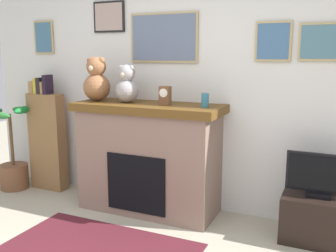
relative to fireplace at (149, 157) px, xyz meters
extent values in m
cube|color=silver|center=(0.35, 0.34, 0.74)|extent=(5.20, 0.12, 2.60)
cube|color=tan|center=(0.05, 0.26, 1.20)|extent=(0.75, 0.02, 0.50)
cube|color=slate|center=(0.05, 0.25, 1.20)|extent=(0.71, 0.00, 0.46)
cube|color=black|center=(-0.60, 0.26, 1.43)|extent=(0.38, 0.02, 0.33)
cube|color=tan|center=(-0.60, 0.25, 1.43)|extent=(0.34, 0.00, 0.29)
cube|color=tan|center=(1.14, 0.26, 1.15)|extent=(0.32, 0.02, 0.36)
cube|color=#3F638A|center=(1.14, 0.25, 1.15)|extent=(0.28, 0.00, 0.32)
cube|color=tan|center=(-1.52, 0.26, 1.23)|extent=(0.28, 0.02, 0.38)
cube|color=#406985|center=(-1.52, 0.25, 1.23)|extent=(0.24, 0.00, 0.34)
cube|color=tan|center=(1.54, 0.26, 1.14)|extent=(0.36, 0.02, 0.33)
cube|color=slate|center=(1.54, 0.25, 1.14)|extent=(0.32, 0.00, 0.29)
cube|color=#846759|center=(0.00, 0.00, -0.05)|extent=(1.39, 0.55, 1.03)
cube|color=brown|center=(0.00, 0.00, 0.51)|extent=(1.51, 0.61, 0.08)
cube|color=black|center=(0.00, -0.28, -0.20)|extent=(0.63, 0.02, 0.57)
cube|color=brown|center=(-1.39, 0.08, 0.01)|extent=(0.44, 0.16, 1.14)
cube|color=#986D43|center=(-1.54, 0.08, 0.65)|extent=(0.06, 0.13, 0.14)
cube|color=gold|center=(-1.48, 0.08, 0.67)|extent=(0.04, 0.13, 0.18)
cube|color=black|center=(-1.43, 0.08, 0.67)|extent=(0.05, 0.13, 0.19)
cube|color=#99683E|center=(-1.38, 0.08, 0.65)|extent=(0.03, 0.13, 0.14)
cube|color=black|center=(-1.33, 0.08, 0.69)|extent=(0.05, 0.13, 0.22)
cylinder|color=brown|center=(-1.77, -0.10, -0.42)|extent=(0.33, 0.33, 0.29)
cylinder|color=brown|center=(-1.77, -0.10, 0.04)|extent=(0.04, 0.04, 0.61)
ellipsoid|color=#197731|center=(-1.59, -0.06, 0.40)|extent=(0.18, 0.37, 0.08)
ellipsoid|color=#1E6E2B|center=(-1.76, 0.11, 0.37)|extent=(0.36, 0.12, 0.08)
cube|color=black|center=(1.63, -0.02, -0.36)|extent=(0.58, 0.40, 0.41)
cube|color=black|center=(1.63, -0.02, -0.14)|extent=(0.20, 0.14, 0.04)
cube|color=black|center=(1.63, -0.02, 0.05)|extent=(0.55, 0.03, 0.34)
cube|color=black|center=(1.63, -0.04, 0.05)|extent=(0.51, 0.00, 0.30)
cube|color=#521B24|center=(0.00, -0.95, -0.56)|extent=(1.61, 0.97, 0.01)
cylinder|color=teal|center=(0.60, -0.02, 0.62)|extent=(0.07, 0.07, 0.13)
cube|color=brown|center=(0.19, -0.02, 0.64)|extent=(0.10, 0.07, 0.18)
cylinder|color=white|center=(0.19, -0.06, 0.67)|extent=(0.08, 0.01, 0.08)
sphere|color=#925E3C|center=(-0.59, -0.02, 0.69)|extent=(0.28, 0.28, 0.28)
sphere|color=#925E3C|center=(-0.59, -0.02, 0.91)|extent=(0.20, 0.20, 0.20)
sphere|color=#925E3C|center=(-0.66, -0.02, 0.97)|extent=(0.07, 0.07, 0.07)
sphere|color=#925E3C|center=(-0.52, -0.02, 0.97)|extent=(0.07, 0.07, 0.07)
sphere|color=beige|center=(-0.59, -0.10, 0.90)|extent=(0.06, 0.06, 0.06)
sphere|color=#9B9495|center=(-0.23, -0.02, 0.67)|extent=(0.24, 0.24, 0.24)
sphere|color=#9B9495|center=(-0.23, -0.02, 0.85)|extent=(0.17, 0.17, 0.17)
sphere|color=#9B9495|center=(-0.29, -0.02, 0.90)|extent=(0.06, 0.06, 0.06)
sphere|color=#9B9495|center=(-0.17, -0.02, 0.90)|extent=(0.06, 0.06, 0.06)
sphere|color=beige|center=(-0.23, -0.09, 0.84)|extent=(0.05, 0.05, 0.05)
camera|label=1|loc=(1.72, -3.34, 1.04)|focal=40.74mm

